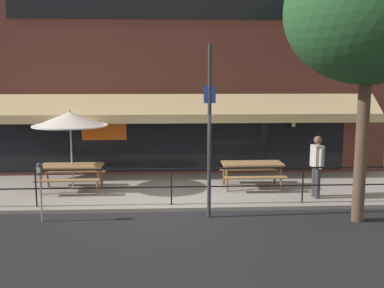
# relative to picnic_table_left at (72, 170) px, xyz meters

# --- Properties ---
(ground_plane) EXTENTS (120.00, 120.00, 0.00)m
(ground_plane) POSITION_rel_picnic_table_left_xyz_m (2.91, -1.90, -0.71)
(ground_plane) COLOR black
(patio_deck) EXTENTS (15.00, 4.00, 0.10)m
(patio_deck) POSITION_rel_picnic_table_left_xyz_m (2.91, 0.10, -0.66)
(patio_deck) COLOR gray
(patio_deck) RESTS_ON ground
(restaurant_building) EXTENTS (15.00, 1.60, 8.51)m
(restaurant_building) POSITION_rel_picnic_table_left_xyz_m (2.91, 2.33, 3.52)
(restaurant_building) COLOR brown
(restaurant_building) RESTS_ON ground
(patio_railing) EXTENTS (13.84, 0.04, 0.97)m
(patio_railing) POSITION_rel_picnic_table_left_xyz_m (2.91, -1.60, 0.09)
(patio_railing) COLOR black
(patio_railing) RESTS_ON patio_deck
(picnic_table_left) EXTENTS (1.80, 1.42, 0.76)m
(picnic_table_left) POSITION_rel_picnic_table_left_xyz_m (0.00, 0.00, 0.00)
(picnic_table_left) COLOR #997047
(picnic_table_left) RESTS_ON patio_deck
(picnic_table_centre) EXTENTS (1.80, 1.42, 0.76)m
(picnic_table_centre) POSITION_rel_picnic_table_left_xyz_m (5.33, 0.07, 0.00)
(picnic_table_centre) COLOR #997047
(picnic_table_centre) RESTS_ON patio_deck
(patio_umbrella_left) EXTENTS (2.14, 2.14, 2.38)m
(patio_umbrella_left) POSITION_rel_picnic_table_left_xyz_m (-0.00, 0.08, 1.47)
(patio_umbrella_left) COLOR #B7B2A8
(patio_umbrella_left) RESTS_ON patio_deck
(pedestrian_walking) EXTENTS (0.27, 0.62, 1.71)m
(pedestrian_walking) POSITION_rel_picnic_table_left_xyz_m (6.90, -1.08, 0.35)
(pedestrian_walking) COLOR #333338
(pedestrian_walking) RESTS_ON patio_deck
(parking_meter_near) EXTENTS (0.15, 0.16, 1.42)m
(parking_meter_near) POSITION_rel_picnic_table_left_xyz_m (-0.15, -2.50, 0.44)
(parking_meter_near) COLOR gray
(parking_meter_near) RESTS_ON ground
(street_sign_pole) EXTENTS (0.28, 0.09, 4.14)m
(street_sign_pole) POSITION_rel_picnic_table_left_xyz_m (3.82, -2.35, 1.42)
(street_sign_pole) COLOR #2D2D33
(street_sign_pole) RESTS_ON ground
(street_tree_curbside) EXTENTS (3.80, 3.42, 7.00)m
(street_tree_curbside) POSITION_rel_picnic_table_left_xyz_m (7.43, -2.87, 4.31)
(street_tree_curbside) COLOR brown
(street_tree_curbside) RESTS_ON ground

